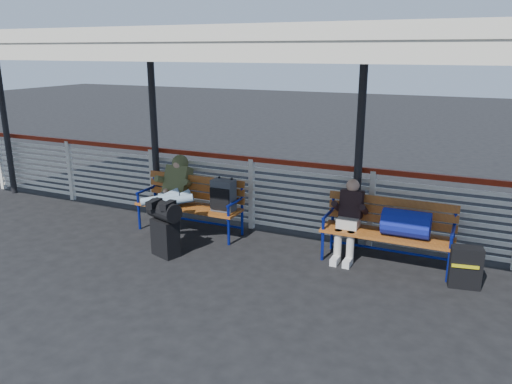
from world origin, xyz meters
The scene contains 9 objects.
ground centered at (0.00, 0.00, 0.00)m, with size 60.00×60.00×0.00m, color black.
fence centered at (0.00, 1.90, 0.66)m, with size 12.08×0.08×1.24m.
canopy centered at (0.00, 0.87, 3.04)m, with size 12.60×3.60×3.16m.
luggage_stack centered at (-0.65, 0.31, 0.45)m, with size 0.57×0.43×0.83m.
bench_left centered at (-0.60, 1.34, 0.61)m, with size 1.80×0.56×0.97m.
bench_right centered at (2.49, 1.36, 0.61)m, with size 1.80×0.56×0.92m.
traveler_man centered at (-0.99, 1.00, 0.71)m, with size 0.94×1.64×0.77m.
companion_person centered at (1.80, 1.36, 0.60)m, with size 0.32×0.66×1.15m.
suitcase_side centered at (3.40, 1.06, 0.27)m, with size 0.42×0.30×0.54m.
Camera 1 is at (3.42, -5.33, 2.92)m, focal length 35.00 mm.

